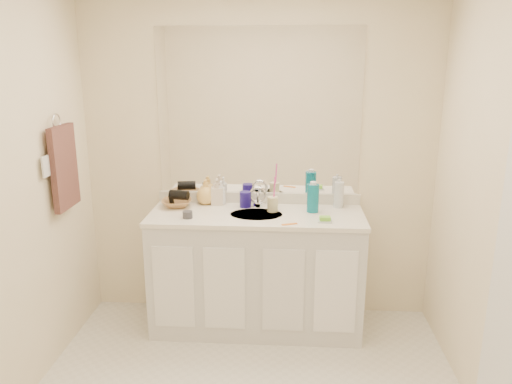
% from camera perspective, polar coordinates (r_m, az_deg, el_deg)
% --- Properties ---
extents(wall_back, '(2.60, 0.02, 2.40)m').
position_cam_1_polar(wall_back, '(3.72, 0.33, 3.55)').
color(wall_back, '#FEEDC7').
rests_on(wall_back, floor).
extents(wall_front, '(2.60, 0.02, 2.40)m').
position_cam_1_polar(wall_front, '(1.30, -7.05, -20.48)').
color(wall_front, '#FEEDC7').
rests_on(wall_front, floor).
extents(vanity_cabinet, '(1.50, 0.55, 0.85)m').
position_cam_1_polar(vanity_cabinet, '(3.70, 0.05, -9.18)').
color(vanity_cabinet, silver).
rests_on(vanity_cabinet, floor).
extents(countertop, '(1.52, 0.57, 0.03)m').
position_cam_1_polar(countertop, '(3.54, 0.05, -2.68)').
color(countertop, white).
rests_on(countertop, vanity_cabinet).
extents(backsplash, '(1.52, 0.03, 0.08)m').
position_cam_1_polar(backsplash, '(3.77, 0.31, -0.66)').
color(backsplash, silver).
rests_on(backsplash, countertop).
extents(sink_basin, '(0.37, 0.37, 0.02)m').
position_cam_1_polar(sink_basin, '(3.52, 0.03, -2.73)').
color(sink_basin, '#BBB9A4').
rests_on(sink_basin, countertop).
extents(faucet, '(0.02, 0.02, 0.11)m').
position_cam_1_polar(faucet, '(3.67, 0.22, -0.87)').
color(faucet, silver).
rests_on(faucet, countertop).
extents(mirror, '(1.48, 0.01, 1.20)m').
position_cam_1_polar(mirror, '(3.66, 0.33, 9.07)').
color(mirror, white).
rests_on(mirror, wall_back).
extents(blue_mug, '(0.09, 0.09, 0.12)m').
position_cam_1_polar(blue_mug, '(3.67, -1.22, -0.84)').
color(blue_mug, navy).
rests_on(blue_mug, countertop).
extents(tan_cup, '(0.10, 0.10, 0.11)m').
position_cam_1_polar(tan_cup, '(3.57, 1.93, -1.40)').
color(tan_cup, beige).
rests_on(tan_cup, countertop).
extents(toothbrush, '(0.02, 0.04, 0.22)m').
position_cam_1_polar(toothbrush, '(3.54, 2.10, 0.10)').
color(toothbrush, '#FF43AA').
rests_on(toothbrush, tan_cup).
extents(mouthwash_bottle, '(0.10, 0.10, 0.20)m').
position_cam_1_polar(mouthwash_bottle, '(3.56, 6.52, -0.71)').
color(mouthwash_bottle, '#0B6D86').
rests_on(mouthwash_bottle, countertop).
extents(clear_pump_bottle, '(0.08, 0.08, 0.19)m').
position_cam_1_polar(clear_pump_bottle, '(3.70, 9.43, -0.30)').
color(clear_pump_bottle, silver).
rests_on(clear_pump_bottle, countertop).
extents(soap_dish, '(0.10, 0.08, 0.01)m').
position_cam_1_polar(soap_dish, '(3.38, 7.87, -3.31)').
color(soap_dish, silver).
rests_on(soap_dish, countertop).
extents(green_soap, '(0.08, 0.06, 0.03)m').
position_cam_1_polar(green_soap, '(3.38, 7.88, -3.01)').
color(green_soap, '#73CA31').
rests_on(green_soap, soap_dish).
extents(orange_comb, '(0.11, 0.06, 0.00)m').
position_cam_1_polar(orange_comb, '(3.31, 3.84, -3.68)').
color(orange_comb, orange).
rests_on(orange_comb, countertop).
extents(dark_jar, '(0.08, 0.08, 0.05)m').
position_cam_1_polar(dark_jar, '(3.46, -7.82, -2.57)').
color(dark_jar, '#37373E').
rests_on(dark_jar, countertop).
extents(soap_bottle_white, '(0.07, 0.07, 0.18)m').
position_cam_1_polar(soap_bottle_white, '(3.73, -3.99, -0.09)').
color(soap_bottle_white, white).
rests_on(soap_bottle_white, countertop).
extents(soap_bottle_cream, '(0.09, 0.10, 0.20)m').
position_cam_1_polar(soap_bottle_cream, '(3.74, -4.47, 0.06)').
color(soap_bottle_cream, beige).
rests_on(soap_bottle_cream, countertop).
extents(soap_bottle_yellow, '(0.15, 0.15, 0.18)m').
position_cam_1_polar(soap_bottle_yellow, '(3.76, -5.74, 0.03)').
color(soap_bottle_yellow, '#EEBB5C').
rests_on(soap_bottle_yellow, countertop).
extents(wicker_basket, '(0.25, 0.25, 0.05)m').
position_cam_1_polar(wicker_basket, '(3.73, -9.04, -1.26)').
color(wicker_basket, olive).
rests_on(wicker_basket, countertop).
extents(hair_dryer, '(0.15, 0.09, 0.07)m').
position_cam_1_polar(hair_dryer, '(3.71, -8.78, -0.33)').
color(hair_dryer, black).
rests_on(hair_dryer, wicker_basket).
extents(towel_ring, '(0.01, 0.11, 0.11)m').
position_cam_1_polar(towel_ring, '(3.47, -21.85, 7.48)').
color(towel_ring, silver).
rests_on(towel_ring, wall_left).
extents(hand_towel, '(0.04, 0.32, 0.55)m').
position_cam_1_polar(hand_towel, '(3.51, -21.07, 2.64)').
color(hand_towel, '#3B221F').
rests_on(hand_towel, towel_ring).
extents(switch_plate, '(0.01, 0.08, 0.13)m').
position_cam_1_polar(switch_plate, '(3.33, -22.90, 2.71)').
color(switch_plate, white).
rests_on(switch_plate, wall_left).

